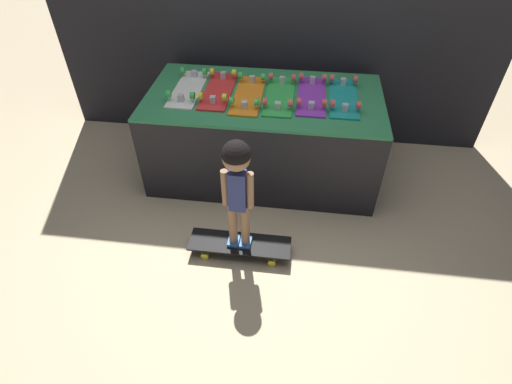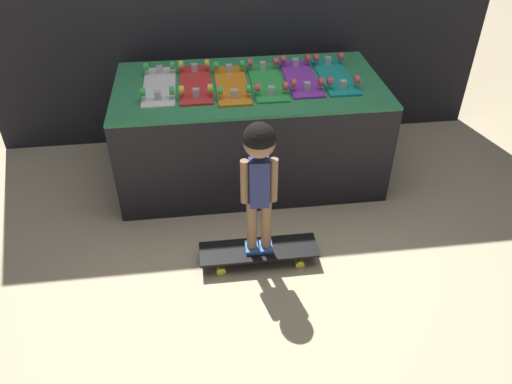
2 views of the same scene
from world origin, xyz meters
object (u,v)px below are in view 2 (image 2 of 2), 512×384
object	(u,v)px
skateboard_green_on_rack	(267,81)
child	(259,166)
skateboard_teal_on_rack	(335,75)
skateboard_red_on_rack	(195,83)
skateboard_white_on_rack	(159,85)
skateboard_orange_on_rack	(232,84)
skateboard_purple_on_rack	(301,77)
skateboard_on_floor	(259,251)

from	to	relation	value
skateboard_green_on_rack	child	world-z (taller)	child
skateboard_teal_on_rack	skateboard_red_on_rack	bearing A→B (deg)	-179.48
skateboard_white_on_rack	skateboard_orange_on_rack	bearing A→B (deg)	-4.47
skateboard_white_on_rack	skateboard_purple_on_rack	size ratio (longest dim) A/B	1.00
child	skateboard_purple_on_rack	bearing A→B (deg)	68.49
skateboard_white_on_rack	skateboard_orange_on_rack	size ratio (longest dim) A/B	1.00
skateboard_white_on_rack	child	xyz separation A→B (m)	(0.53, -0.94, -0.05)
skateboard_orange_on_rack	skateboard_purple_on_rack	distance (m)	0.47
skateboard_green_on_rack	skateboard_on_floor	distance (m)	1.14
skateboard_green_on_rack	child	distance (m)	0.93
skateboard_on_floor	skateboard_teal_on_rack	bearing A→B (deg)	56.21
skateboard_purple_on_rack	child	bearing A→B (deg)	-113.00
skateboard_red_on_rack	child	size ratio (longest dim) A/B	0.73
skateboard_on_floor	skateboard_white_on_rack	bearing A→B (deg)	119.42
skateboard_white_on_rack	skateboard_teal_on_rack	size ratio (longest dim) A/B	1.00
skateboard_green_on_rack	skateboard_red_on_rack	bearing A→B (deg)	176.94
skateboard_purple_on_rack	child	xyz separation A→B (m)	(-0.40, -0.95, -0.05)
skateboard_orange_on_rack	skateboard_teal_on_rack	distance (m)	0.70
skateboard_white_on_rack	child	bearing A→B (deg)	-60.58
skateboard_red_on_rack	skateboard_orange_on_rack	world-z (taller)	same
skateboard_purple_on_rack	skateboard_on_floor	bearing A→B (deg)	-113.00
skateboard_teal_on_rack	skateboard_green_on_rack	bearing A→B (deg)	-175.90
skateboard_red_on_rack	skateboard_teal_on_rack	world-z (taller)	same
skateboard_white_on_rack	skateboard_purple_on_rack	bearing A→B (deg)	0.82
skateboard_white_on_rack	skateboard_teal_on_rack	xyz separation A→B (m)	(1.16, 0.01, 0.00)
skateboard_orange_on_rack	skateboard_teal_on_rack	size ratio (longest dim) A/B	1.00
skateboard_on_floor	child	world-z (taller)	child
skateboard_orange_on_rack	skateboard_purple_on_rack	bearing A→B (deg)	6.10
skateboard_orange_on_rack	skateboard_purple_on_rack	world-z (taller)	same
skateboard_white_on_rack	skateboard_purple_on_rack	world-z (taller)	same
skateboard_white_on_rack	skateboard_green_on_rack	distance (m)	0.70
skateboard_orange_on_rack	skateboard_teal_on_rack	world-z (taller)	same
skateboard_green_on_rack	skateboard_on_floor	bearing A→B (deg)	-100.53
skateboard_red_on_rack	skateboard_purple_on_rack	xyz separation A→B (m)	(0.70, 0.01, 0.00)
skateboard_white_on_rack	skateboard_orange_on_rack	world-z (taller)	same
skateboard_white_on_rack	skateboard_green_on_rack	size ratio (longest dim) A/B	1.00
skateboard_orange_on_rack	skateboard_on_floor	distance (m)	1.11
skateboard_purple_on_rack	skateboard_on_floor	distance (m)	1.22
skateboard_orange_on_rack	skateboard_on_floor	bearing A→B (deg)	-86.03
skateboard_orange_on_rack	child	bearing A→B (deg)	-86.03
skateboard_orange_on_rack	skateboard_on_floor	xyz separation A→B (m)	(0.06, -0.90, -0.65)
skateboard_orange_on_rack	skateboard_teal_on_rack	xyz separation A→B (m)	(0.70, 0.05, 0.00)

